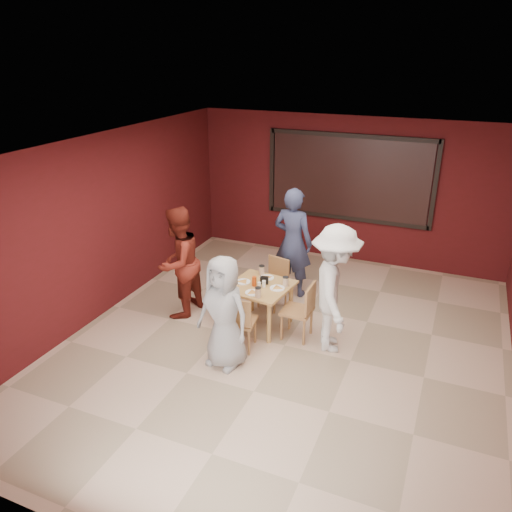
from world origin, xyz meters
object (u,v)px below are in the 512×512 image
at_px(chair_front, 239,320).
at_px(chair_right, 302,308).
at_px(diner_left, 178,263).
at_px(diner_back, 293,242).
at_px(diner_front, 224,312).
at_px(chair_back, 275,280).
at_px(diner_right, 335,289).
at_px(dining_table, 260,290).
at_px(chair_left, 222,288).

height_order(chair_front, chair_right, chair_right).
bearing_deg(diner_left, diner_back, 139.31).
xyz_separation_m(chair_right, diner_front, (-0.75, -1.00, 0.29)).
distance_m(chair_front, diner_left, 1.48).
bearing_deg(chair_front, chair_back, 90.75).
distance_m(chair_back, diner_right, 1.52).
bearing_deg(diner_front, dining_table, 97.78).
distance_m(dining_table, diner_left, 1.34).
distance_m(dining_table, chair_right, 0.71).
bearing_deg(chair_back, chair_right, -47.65).
height_order(chair_back, chair_left, chair_left).
distance_m(chair_right, diner_front, 1.28).
relative_size(chair_back, diner_left, 0.46).
distance_m(chair_left, diner_left, 0.78).
bearing_deg(chair_back, chair_front, -89.25).
bearing_deg(diner_right, chair_left, 63.62).
height_order(diner_left, diner_right, diner_right).
xyz_separation_m(dining_table, chair_left, (-0.68, 0.09, -0.15)).
relative_size(chair_right, diner_back, 0.47).
xyz_separation_m(chair_left, diner_front, (0.62, -1.18, 0.31)).
relative_size(diner_back, diner_left, 1.06).
xyz_separation_m(chair_back, chair_left, (-0.65, -0.61, 0.00)).
bearing_deg(diner_right, dining_table, 63.93).
height_order(chair_front, diner_back, diner_back).
xyz_separation_m(dining_table, diner_back, (0.08, 1.24, 0.33)).
relative_size(diner_front, diner_right, 0.85).
bearing_deg(diner_back, diner_front, 93.11).
xyz_separation_m(dining_table, diner_front, (-0.06, -1.09, 0.17)).
height_order(diner_front, diner_back, diner_back).
bearing_deg(diner_left, chair_back, 127.88).
height_order(chair_back, diner_left, diner_left).
xyz_separation_m(chair_right, diner_left, (-2.00, -0.04, 0.39)).
relative_size(chair_right, diner_left, 0.49).
height_order(dining_table, diner_front, diner_front).
relative_size(chair_left, diner_front, 0.53).
bearing_deg(chair_left, diner_left, -160.89).
bearing_deg(dining_table, diner_back, 86.21).
bearing_deg(dining_table, chair_right, -7.12).
bearing_deg(chair_left, chair_right, -7.33).
xyz_separation_m(diner_left, diner_right, (2.46, -0.01, 0.03)).
bearing_deg(chair_back, chair_left, -136.74).
height_order(chair_left, diner_right, diner_right).
bearing_deg(chair_back, diner_left, -147.00).
bearing_deg(diner_back, diner_left, 50.96).
relative_size(chair_back, diner_back, 0.44).
height_order(chair_right, diner_right, diner_right).
height_order(dining_table, diner_left, diner_left).
distance_m(chair_left, diner_right, 1.90).
bearing_deg(diner_back, chair_front, 93.81).
bearing_deg(dining_table, chair_front, -90.90).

